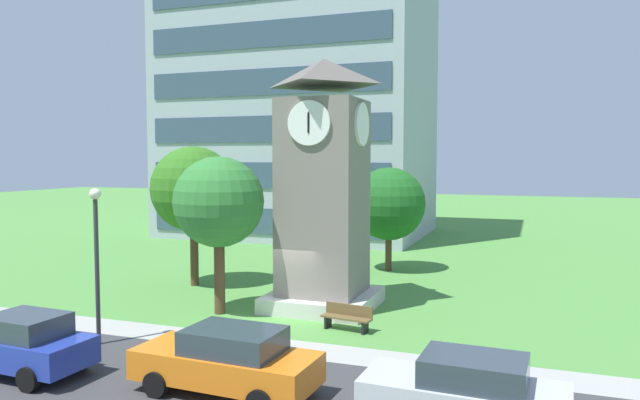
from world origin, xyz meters
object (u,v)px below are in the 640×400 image
street_lamp (96,246)px  parked_car_orange (228,360)px  parked_car_blue (22,344)px  parked_car_silver (466,393)px  clock_tower (323,198)px  tree_by_building (193,189)px  tree_near_tower (219,203)px  park_bench (347,317)px  tree_streetside (389,204)px

street_lamp → parked_car_orange: size_ratio=1.04×
parked_car_blue → parked_car_silver: (11.92, 0.68, 0.00)m
clock_tower → tree_by_building: bearing=165.7°
clock_tower → parked_car_silver: size_ratio=2.18×
tree_near_tower → parked_car_blue: 8.52m
park_bench → tree_streetside: size_ratio=0.34×
street_lamp → parked_car_blue: bearing=-92.8°
clock_tower → parked_car_blue: size_ratio=2.41×
tree_near_tower → parked_car_silver: 12.63m
parked_car_orange → tree_near_tower: bearing=121.1°
parked_car_orange → parked_car_silver: same height
street_lamp → tree_streetside: tree_streetside is taller
park_bench → tree_near_tower: bearing=175.1°
tree_by_building → parked_car_orange: bearing=-54.5°
tree_by_building → parked_car_silver: tree_by_building is taller
park_bench → tree_near_tower: tree_near_tower is taller
tree_streetside → parked_car_silver: 18.94m
tree_near_tower → tree_by_building: 5.49m
parked_car_orange → clock_tower: bearing=94.2°
clock_tower → park_bench: 5.13m
park_bench → parked_car_blue: (-7.18, -7.11, 0.40)m
tree_by_building → clock_tower: bearing=-14.3°
parked_car_blue → tree_near_tower: bearing=75.9°
tree_by_building → tree_streetside: tree_by_building is taller
park_bench → parked_car_silver: 8.00m
tree_near_tower → parked_car_blue: (-1.90, -7.56, -3.43)m
park_bench → parked_car_silver: parked_car_silver is taller
clock_tower → street_lamp: bearing=-126.7°
park_bench → parked_car_silver: size_ratio=0.41×
clock_tower → parked_car_blue: bearing=-118.5°
clock_tower → parked_car_silver: (6.59, -9.16, -3.53)m
clock_tower → tree_streetside: (0.62, 8.61, -0.84)m
parked_car_silver → clock_tower: bearing=125.7°
tree_streetside → parked_car_orange: bearing=-89.8°
clock_tower → tree_near_tower: (-3.43, -2.28, -0.10)m
tree_by_building → tree_streetside: 10.33m
parked_car_silver → tree_streetside: bearing=108.6°
tree_by_building → parked_car_silver: 17.91m
parked_car_silver → tree_near_tower: bearing=145.5°
parked_car_silver → park_bench: bearing=126.4°
tree_near_tower → tree_streetside: bearing=69.6°
tree_near_tower → parked_car_silver: tree_near_tower is taller
tree_by_building → tree_streetside: (7.71, 6.80, -0.98)m
clock_tower → tree_near_tower: clock_tower is taller
clock_tower → tree_near_tower: bearing=-146.4°
parked_car_orange → parked_car_silver: 5.92m
park_bench → street_lamp: bearing=-148.9°
parked_car_orange → parked_car_silver: (5.92, -0.08, -0.00)m
parked_car_blue → parked_car_orange: size_ratio=0.85×
park_bench → parked_car_blue: bearing=-135.3°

